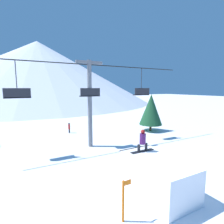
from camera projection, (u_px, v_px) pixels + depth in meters
The scene contains 8 objects.
ground_plane at pixel (179, 198), 8.52m from camera, with size 220.00×220.00×0.00m, color white.
mountain_ridge at pixel (38, 72), 64.95m from camera, with size 81.10×81.10×22.26m.
snow_ramp at pixel (157, 175), 8.97m from camera, with size 2.16×3.87×1.77m.
snowboarder at pixel (143, 141), 9.82m from camera, with size 1.47×0.34×1.26m.
chairlift at pixel (90, 96), 15.47m from camera, with size 19.95×0.44×7.74m.
pine_tree_near at pixel (151, 110), 21.64m from camera, with size 2.82×2.82×4.58m.
trail_marker at pixel (123, 200), 6.92m from camera, with size 0.41×0.10×1.75m.
distant_skier at pixel (69, 127), 20.83m from camera, with size 0.24×0.24×1.23m.
Camera 1 is at (-6.57, -5.43, 5.34)m, focal length 28.00 mm.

